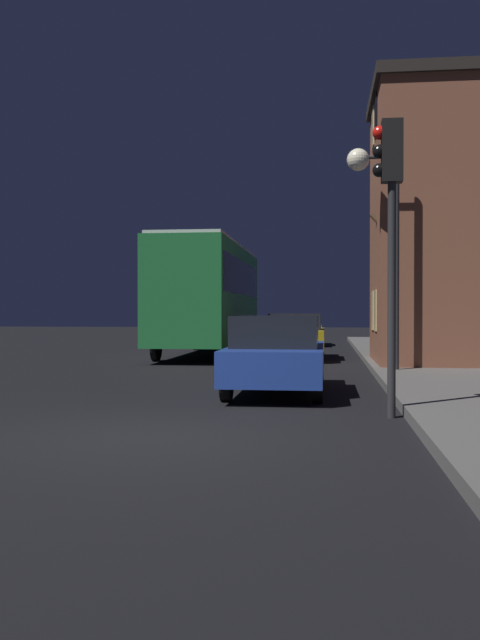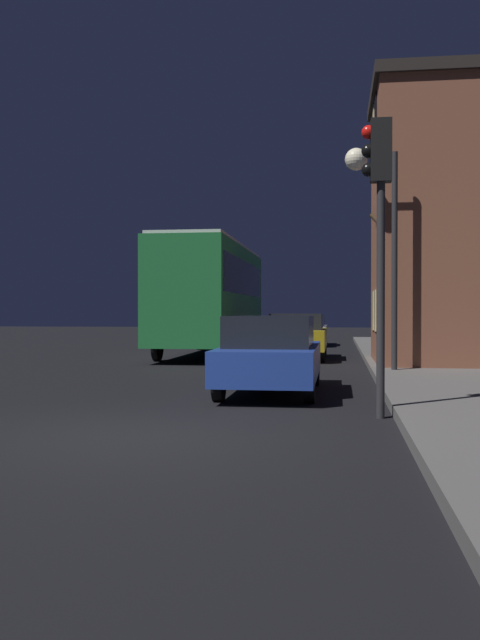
# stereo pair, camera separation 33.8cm
# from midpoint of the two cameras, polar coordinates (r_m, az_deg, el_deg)

# --- Properties ---
(ground_plane) EXTENTS (120.00, 120.00, 0.00)m
(ground_plane) POSITION_cam_midpoint_polar(r_m,az_deg,el_deg) (9.14, -7.31, -9.03)
(ground_plane) COLOR black
(brick_building) EXTENTS (3.68, 4.62, 7.48)m
(brick_building) POSITION_cam_midpoint_polar(r_m,az_deg,el_deg) (20.25, 16.12, 7.42)
(brick_building) COLOR brown
(brick_building) RESTS_ON sidewalk
(streetlamp) EXTENTS (1.24, 0.53, 5.26)m
(streetlamp) POSITION_cam_midpoint_polar(r_m,az_deg,el_deg) (17.40, 11.03, 9.52)
(streetlamp) COLOR #28282B
(streetlamp) RESTS_ON sidewalk
(traffic_light) EXTENTS (0.43, 0.24, 4.30)m
(traffic_light) POSITION_cam_midpoint_polar(r_m,az_deg,el_deg) (10.59, 11.95, 9.07)
(traffic_light) COLOR #28282B
(traffic_light) RESTS_ON ground
(bare_tree) EXTENTS (1.50, 1.55, 3.99)m
(bare_tree) POSITION_cam_midpoint_polar(r_m,az_deg,el_deg) (18.89, 13.18, 2.30)
(bare_tree) COLOR #382819
(bare_tree) RESTS_ON sidewalk
(bus) EXTENTS (2.42, 10.38, 3.88)m
(bus) POSITION_cam_midpoint_polar(r_m,az_deg,el_deg) (25.23, -1.89, 2.40)
(bus) COLOR #1E6B33
(bus) RESTS_ON ground
(car_near_lane) EXTENTS (1.73, 4.44, 1.46)m
(car_near_lane) POSITION_cam_midpoint_polar(r_m,az_deg,el_deg) (13.46, 3.24, -2.68)
(car_near_lane) COLOR navy
(car_near_lane) RESTS_ON ground
(car_mid_lane) EXTENTS (1.81, 4.46, 1.47)m
(car_mid_lane) POSITION_cam_midpoint_polar(r_m,az_deg,el_deg) (23.02, 5.04, -1.19)
(car_mid_lane) COLOR olive
(car_mid_lane) RESTS_ON ground
(car_far_lane) EXTENTS (1.72, 4.23, 1.38)m
(car_far_lane) POSITION_cam_midpoint_polar(r_m,az_deg,el_deg) (32.38, 5.71, -0.76)
(car_far_lane) COLOR #B7BABF
(car_far_lane) RESTS_ON ground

